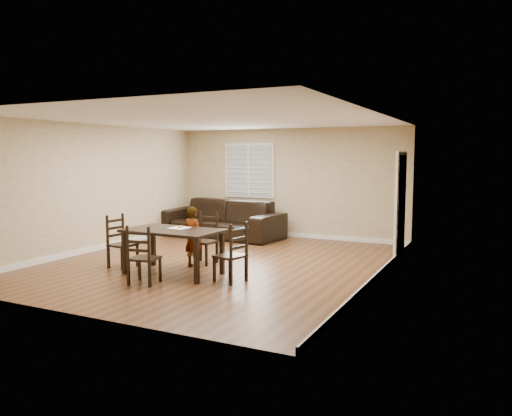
{
  "coord_description": "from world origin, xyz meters",
  "views": [
    {
      "loc": [
        4.77,
        -8.05,
        2.03
      ],
      "look_at": [
        0.43,
        0.75,
        1.0
      ],
      "focal_mm": 35.0,
      "sensor_mm": 36.0,
      "label": 1
    }
  ],
  "objects_px": {
    "chair_near": "(207,240)",
    "chair_left": "(118,243)",
    "donut": "(180,227)",
    "sofa": "(221,219)",
    "chair_right": "(236,256)",
    "dining_table": "(173,234)",
    "child": "(193,237)",
    "chair_far": "(141,258)"
  },
  "relations": [
    {
      "from": "chair_near",
      "to": "chair_right",
      "type": "relative_size",
      "value": 1.0
    },
    {
      "from": "chair_right",
      "to": "child",
      "type": "height_order",
      "value": "child"
    },
    {
      "from": "chair_left",
      "to": "sofa",
      "type": "xyz_separation_m",
      "value": [
        0.0,
        3.75,
        0.02
      ]
    },
    {
      "from": "chair_near",
      "to": "donut",
      "type": "bearing_deg",
      "value": -87.5
    },
    {
      "from": "chair_near",
      "to": "donut",
      "type": "height_order",
      "value": "chair_near"
    },
    {
      "from": "dining_table",
      "to": "chair_near",
      "type": "height_order",
      "value": "chair_near"
    },
    {
      "from": "chair_left",
      "to": "chair_right",
      "type": "distance_m",
      "value": 2.51
    },
    {
      "from": "sofa",
      "to": "chair_left",
      "type": "bearing_deg",
      "value": -84.1
    },
    {
      "from": "dining_table",
      "to": "chair_far",
      "type": "distance_m",
      "value": 0.91
    },
    {
      "from": "sofa",
      "to": "donut",
      "type": "bearing_deg",
      "value": -64.55
    },
    {
      "from": "chair_near",
      "to": "chair_left",
      "type": "distance_m",
      "value": 1.63
    },
    {
      "from": "dining_table",
      "to": "chair_far",
      "type": "relative_size",
      "value": 1.76
    },
    {
      "from": "donut",
      "to": "sofa",
      "type": "xyz_separation_m",
      "value": [
        -1.27,
        3.6,
        -0.34
      ]
    },
    {
      "from": "chair_near",
      "to": "chair_far",
      "type": "relative_size",
      "value": 1.02
    },
    {
      "from": "donut",
      "to": "chair_right",
      "type": "bearing_deg",
      "value": -10.93
    },
    {
      "from": "dining_table",
      "to": "donut",
      "type": "height_order",
      "value": "donut"
    },
    {
      "from": "chair_right",
      "to": "child",
      "type": "xyz_separation_m",
      "value": [
        -1.24,
        0.65,
        0.12
      ]
    },
    {
      "from": "chair_left",
      "to": "donut",
      "type": "height_order",
      "value": "chair_left"
    },
    {
      "from": "chair_left",
      "to": "chair_right",
      "type": "xyz_separation_m",
      "value": [
        2.51,
        -0.09,
        0.0
      ]
    },
    {
      "from": "dining_table",
      "to": "sofa",
      "type": "bearing_deg",
      "value": 109.58
    },
    {
      "from": "chair_left",
      "to": "sofa",
      "type": "relative_size",
      "value": 0.31
    },
    {
      "from": "chair_left",
      "to": "donut",
      "type": "distance_m",
      "value": 1.34
    },
    {
      "from": "chair_near",
      "to": "chair_right",
      "type": "distance_m",
      "value": 1.65
    },
    {
      "from": "chair_far",
      "to": "chair_right",
      "type": "relative_size",
      "value": 0.98
    },
    {
      "from": "child",
      "to": "donut",
      "type": "xyz_separation_m",
      "value": [
        0.01,
        -0.41,
        0.24
      ]
    },
    {
      "from": "chair_near",
      "to": "donut",
      "type": "distance_m",
      "value": 0.93
    },
    {
      "from": "chair_left",
      "to": "sofa",
      "type": "height_order",
      "value": "chair_left"
    },
    {
      "from": "chair_far",
      "to": "donut",
      "type": "relative_size",
      "value": 9.62
    },
    {
      "from": "chair_left",
      "to": "chair_near",
      "type": "bearing_deg",
      "value": -46.3
    },
    {
      "from": "chair_near",
      "to": "chair_left",
      "type": "relative_size",
      "value": 1.01
    },
    {
      "from": "chair_near",
      "to": "dining_table",
      "type": "bearing_deg",
      "value": -88.84
    },
    {
      "from": "chair_left",
      "to": "donut",
      "type": "xyz_separation_m",
      "value": [
        1.28,
        0.15,
        0.36
      ]
    },
    {
      "from": "chair_left",
      "to": "chair_far",
      "type": "bearing_deg",
      "value": -120.4
    },
    {
      "from": "chair_left",
      "to": "child",
      "type": "xyz_separation_m",
      "value": [
        1.27,
        0.56,
        0.12
      ]
    },
    {
      "from": "chair_left",
      "to": "child",
      "type": "relative_size",
      "value": 0.86
    },
    {
      "from": "donut",
      "to": "sofa",
      "type": "bearing_deg",
      "value": 109.47
    },
    {
      "from": "chair_near",
      "to": "chair_far",
      "type": "distance_m",
      "value": 1.92
    },
    {
      "from": "chair_right",
      "to": "child",
      "type": "bearing_deg",
      "value": -105.42
    },
    {
      "from": "chair_right",
      "to": "sofa",
      "type": "height_order",
      "value": "chair_right"
    },
    {
      "from": "chair_far",
      "to": "sofa",
      "type": "height_order",
      "value": "chair_far"
    },
    {
      "from": "dining_table",
      "to": "chair_right",
      "type": "bearing_deg",
      "value": -1.03
    },
    {
      "from": "chair_far",
      "to": "sofa",
      "type": "xyz_separation_m",
      "value": [
        -1.25,
        4.65,
        0.03
      ]
    }
  ]
}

